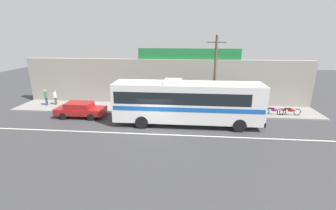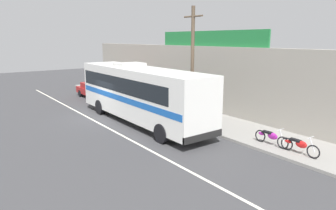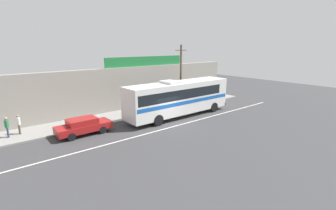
# 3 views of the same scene
# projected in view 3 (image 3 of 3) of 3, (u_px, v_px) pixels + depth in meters

# --- Properties ---
(ground_plane) EXTENTS (70.00, 70.00, 0.00)m
(ground_plane) POSITION_uv_depth(u_px,v_px,m) (170.00, 124.00, 22.97)
(ground_plane) COLOR #3A3A3D
(sidewalk_slab) EXTENTS (30.00, 3.60, 0.14)m
(sidewalk_slab) POSITION_uv_depth(u_px,v_px,m) (139.00, 112.00, 26.86)
(sidewalk_slab) COLOR gray
(sidewalk_slab) RESTS_ON ground_plane
(storefront_facade) EXTENTS (30.00, 0.70, 4.80)m
(storefront_facade) POSITION_uv_depth(u_px,v_px,m) (129.00, 88.00, 27.93)
(storefront_facade) COLOR gray
(storefront_facade) RESTS_ON ground_plane
(storefront_billboard) EXTENTS (10.48, 0.12, 1.10)m
(storefront_billboard) POSITION_uv_depth(u_px,v_px,m) (146.00, 61.00, 28.75)
(storefront_billboard) COLOR #1E7538
(storefront_billboard) RESTS_ON storefront_facade
(road_center_stripe) EXTENTS (30.00, 0.14, 0.01)m
(road_center_stripe) POSITION_uv_depth(u_px,v_px,m) (175.00, 126.00, 22.36)
(road_center_stripe) COLOR silver
(road_center_stripe) RESTS_ON ground_plane
(intercity_bus) EXTENTS (12.02, 2.67, 3.78)m
(intercity_bus) POSITION_uv_depth(u_px,v_px,m) (179.00, 97.00, 25.05)
(intercity_bus) COLOR silver
(intercity_bus) RESTS_ON ground_plane
(parked_car) EXTENTS (4.40, 1.82, 1.37)m
(parked_car) POSITION_uv_depth(u_px,v_px,m) (83.00, 126.00, 20.16)
(parked_car) COLOR maroon
(parked_car) RESTS_ON ground_plane
(utility_pole) EXTENTS (1.60, 0.22, 7.09)m
(utility_pole) POSITION_uv_depth(u_px,v_px,m) (181.00, 75.00, 27.91)
(utility_pole) COLOR brown
(utility_pole) RESTS_ON sidewalk_slab
(motorcycle_blue) EXTENTS (1.91, 0.56, 0.94)m
(motorcycle_blue) POSITION_uv_depth(u_px,v_px,m) (217.00, 95.00, 33.34)
(motorcycle_blue) COLOR black
(motorcycle_blue) RESTS_ON sidewalk_slab
(motorcycle_red) EXTENTS (1.92, 0.56, 0.94)m
(motorcycle_red) POSITION_uv_depth(u_px,v_px,m) (209.00, 97.00, 32.40)
(motorcycle_red) COLOR black
(motorcycle_red) RESTS_ON sidewalk_slab
(pedestrian_near_shop) EXTENTS (0.30, 0.48, 1.62)m
(pedestrian_near_shop) POSITION_uv_depth(u_px,v_px,m) (19.00, 123.00, 19.81)
(pedestrian_near_shop) COLOR brown
(pedestrian_near_shop) RESTS_ON sidewalk_slab
(pedestrian_far_left) EXTENTS (0.30, 0.48, 1.66)m
(pedestrian_far_left) POSITION_uv_depth(u_px,v_px,m) (7.00, 126.00, 19.08)
(pedestrian_far_left) COLOR navy
(pedestrian_far_left) RESTS_ON sidewalk_slab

